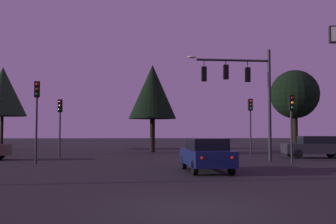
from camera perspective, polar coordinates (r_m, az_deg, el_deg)
The scene contains 11 objects.
ground_plane at distance 33.95m, azimuth -2.23°, elevation -5.90°, with size 168.00×168.00×0.00m, color black.
traffic_signal_mast_arm at distance 25.28m, azimuth 10.85°, elevation 3.84°, with size 5.27×0.47×6.95m.
traffic_light_corner_left at distance 23.97m, azimuth 17.17°, elevation -0.36°, with size 0.35×0.38×3.92m.
traffic_light_corner_right at distance 28.81m, azimuth -15.14°, elevation -0.58°, with size 0.31×0.36×4.08m.
traffic_light_median at distance 31.25m, azimuth 11.68°, elevation -0.47°, with size 0.34×0.38×4.34m.
traffic_light_far_side at distance 23.59m, azimuth -18.20°, elevation 0.87°, with size 0.36×0.38×4.65m.
car_nearside_lane at distance 18.28m, azimuth 5.46°, elevation -5.99°, with size 1.95×4.44×1.52m.
car_crossing_left at distance 29.46m, azimuth 20.22°, elevation -4.64°, with size 4.42×2.16×1.52m.
tree_left_far at distance 35.77m, azimuth 17.60°, elevation 2.38°, with size 4.13×4.13×7.08m.
tree_center_horizon at distance 35.86m, azimuth -2.22°, elevation 2.88°, with size 4.26×4.26×7.84m.
tree_right_cluster at distance 43.99m, azimuth -22.51°, elevation 2.71°, with size 4.80×4.80×8.41m.
Camera 1 is at (-1.31, -9.38, 1.79)m, focal length 42.77 mm.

